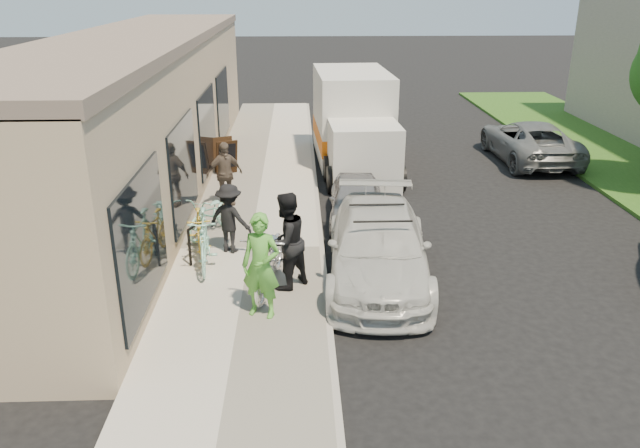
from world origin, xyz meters
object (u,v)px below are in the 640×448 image
object	(u,v)px
cruiser_bike_a	(204,240)
cruiser_bike_b	(211,214)
bike_rack	(195,239)
sedan_white	(378,246)
bystander_b	(224,174)
far_car_gray	(529,141)
bystander_a	(230,218)
sandwich_board	(225,156)
moving_truck	(354,125)
sedan_silver	(356,200)
tandem_bike	(270,258)
cruiser_bike_c	(200,235)
man_standing	(286,241)
woman_rider	(261,266)

from	to	relation	value
cruiser_bike_a	cruiser_bike_b	bearing A→B (deg)	87.37
bike_rack	sedan_white	distance (m)	3.72
bystander_b	far_car_gray	bearing A→B (deg)	-4.47
far_car_gray	bystander_a	xyz separation A→B (m)	(-9.00, -7.41, 0.24)
sandwich_board	cruiser_bike_a	world-z (taller)	cruiser_bike_a
cruiser_bike_b	moving_truck	bearing A→B (deg)	81.63
sedan_silver	bystander_a	size ratio (longest dim) A/B	2.17
moving_truck	tandem_bike	bearing A→B (deg)	-106.97
cruiser_bike_a	far_car_gray	bearing A→B (deg)	35.03
cruiser_bike_c	bystander_a	world-z (taller)	bystander_a
sedan_silver	moving_truck	size ratio (longest dim) A/B	0.54
bystander_b	man_standing	bearing A→B (deg)	-100.54
man_standing	cruiser_bike_c	distance (m)	2.36
sandwich_board	sedan_silver	bearing A→B (deg)	-68.70
sandwich_board	bystander_b	world-z (taller)	bystander_b
tandem_bike	cruiser_bike_a	world-z (taller)	tandem_bike
cruiser_bike_a	bike_rack	bearing A→B (deg)	125.12
woman_rider	cruiser_bike_a	size ratio (longest dim) A/B	0.99
sedan_white	bystander_a	xyz separation A→B (m)	(-2.99, 1.11, 0.20)
bike_rack	woman_rider	bearing A→B (deg)	-57.25
sedan_white	cruiser_bike_b	size ratio (longest dim) A/B	2.79
sedan_silver	cruiser_bike_b	xyz separation A→B (m)	(-3.40, -1.03, 0.06)
bike_rack	sedan_silver	xyz separation A→B (m)	(3.53, 2.51, -0.08)
bike_rack	bystander_b	distance (m)	3.46
sedan_white	tandem_bike	size ratio (longest dim) A/B	2.18
sedan_white	moving_truck	world-z (taller)	moving_truck
sedan_silver	woman_rider	world-z (taller)	woman_rider
bystander_a	sedan_silver	bearing A→B (deg)	-118.97
cruiser_bike_a	cruiser_bike_b	world-z (taller)	cruiser_bike_a
bystander_a	bystander_b	size ratio (longest dim) A/B	0.91
sedan_silver	bystander_a	bearing A→B (deg)	-140.05
man_standing	sedan_white	bearing A→B (deg)	153.82
sandwich_board	cruiser_bike_c	size ratio (longest dim) A/B	0.64
far_car_gray	tandem_bike	world-z (taller)	tandem_bike
man_standing	bystander_b	distance (m)	4.95
tandem_bike	man_standing	bearing A→B (deg)	10.57
sedan_silver	tandem_bike	size ratio (longest dim) A/B	1.43
far_car_gray	man_standing	bearing A→B (deg)	48.73
bike_rack	cruiser_bike_c	xyz separation A→B (m)	(0.06, 0.21, 0.01)
bystander_a	bike_rack	bearing A→B (deg)	59.31
cruiser_bike_b	bystander_b	distance (m)	2.00
moving_truck	man_standing	bearing A→B (deg)	-105.16
far_car_gray	cruiser_bike_b	xyz separation A→B (m)	(-9.54, -6.39, -0.04)
bike_rack	cruiser_bike_b	size ratio (longest dim) A/B	0.45
sandwich_board	far_car_gray	bearing A→B (deg)	-12.85
bystander_a	woman_rider	bearing A→B (deg)	131.65
bike_rack	cruiser_bike_b	distance (m)	1.48
far_car_gray	woman_rider	xyz separation A→B (m)	(-8.19, -10.15, 0.42)
tandem_bike	cruiser_bike_c	world-z (taller)	tandem_bike
moving_truck	cruiser_bike_c	xyz separation A→B (m)	(-3.83, -7.36, -0.65)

